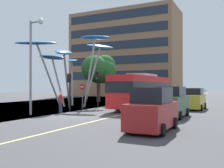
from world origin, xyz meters
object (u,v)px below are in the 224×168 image
object	(u,v)px
traffic_light_kerb_far	(98,82)
car_parked_mid	(172,103)
traffic_light_opposite	(127,84)
car_parked_far	(194,99)
red_bus	(142,90)
leaf_sculpture	(71,53)
traffic_light_island_mid	(109,83)
pedestrian	(61,103)
no_entry_sign	(82,92)
car_parked_near	(152,110)
traffic_light_kerb_near	(69,84)
street_lamp	(33,54)

from	to	relation	value
traffic_light_kerb_far	car_parked_mid	bearing A→B (deg)	-27.24
traffic_light_opposite	car_parked_far	distance (m)	10.78
red_bus	car_parked_far	xyz separation A→B (m)	(4.72, 1.81, -0.92)
leaf_sculpture	traffic_light_island_mid	bearing A→B (deg)	57.85
leaf_sculpture	pedestrian	world-z (taller)	leaf_sculpture
leaf_sculpture	no_entry_sign	distance (m)	4.88
traffic_light_island_mid	car_parked_near	xyz separation A→B (m)	(9.88, -14.49, -1.60)
leaf_sculpture	traffic_light_kerb_far	size ratio (longest dim) A/B	2.65
traffic_light_kerb_far	no_entry_sign	bearing A→B (deg)	-125.30
car_parked_mid	no_entry_sign	distance (m)	10.32
traffic_light_kerb_far	car_parked_far	bearing A→B (deg)	17.01
traffic_light_island_mid	car_parked_mid	distance (m)	12.64
traffic_light_kerb_near	traffic_light_island_mid	distance (m)	8.04
leaf_sculpture	car_parked_far	xyz separation A→B (m)	(12.46, 3.19, -4.92)
car_parked_far	no_entry_sign	xyz separation A→B (m)	(-10.29, -4.24, 0.69)
leaf_sculpture	car_parked_far	bearing A→B (deg)	14.35
red_bus	traffic_light_kerb_far	distance (m)	4.77
red_bus	traffic_light_kerb_far	bearing A→B (deg)	-167.25
traffic_light_opposite	traffic_light_kerb_near	bearing A→B (deg)	-92.06
traffic_light_kerb_near	no_entry_sign	size ratio (longest dim) A/B	1.36
car_parked_mid	car_parked_far	distance (m)	7.40
traffic_light_kerb_near	car_parked_far	world-z (taller)	traffic_light_kerb_near
traffic_light_opposite	red_bus	bearing A→B (deg)	-56.04
traffic_light_kerb_far	car_parked_mid	size ratio (longest dim) A/B	0.87
traffic_light_island_mid	car_parked_mid	world-z (taller)	traffic_light_island_mid
car_parked_far	street_lamp	size ratio (longest dim) A/B	0.60
traffic_light_opposite	car_parked_mid	bearing A→B (deg)	-54.54
traffic_light_kerb_far	street_lamp	size ratio (longest dim) A/B	0.50
traffic_light_island_mid	pedestrian	distance (m)	9.65
leaf_sculpture	car_parked_near	size ratio (longest dim) A/B	2.47
car_parked_far	pedestrian	distance (m)	12.94
leaf_sculpture	pedestrian	bearing A→B (deg)	-62.79
car_parked_far	traffic_light_opposite	bearing A→B (deg)	151.42
no_entry_sign	leaf_sculpture	bearing A→B (deg)	154.21
no_entry_sign	street_lamp	bearing A→B (deg)	-92.85
red_bus	car_parked_near	distance (m)	12.72
traffic_light_kerb_far	traffic_light_island_mid	xyz separation A→B (m)	(-0.59, 3.74, -0.08)
traffic_light_kerb_far	car_parked_near	world-z (taller)	traffic_light_kerb_far
car_parked_near	leaf_sculpture	bearing A→B (deg)	140.09
no_entry_sign	car_parked_far	bearing A→B (deg)	22.39
traffic_light_kerb_near	car_parked_far	size ratio (longest dim) A/B	0.75
red_bus	traffic_light_opposite	xyz separation A→B (m)	(-4.66, 6.91, 0.63)
traffic_light_kerb_far	traffic_light_opposite	xyz separation A→B (m)	(-0.07, 7.95, -0.17)
leaf_sculpture	street_lamp	bearing A→B (deg)	-76.49
traffic_light_opposite	street_lamp	distance (m)	16.17
street_lamp	pedestrian	xyz separation A→B (m)	(0.93, 2.28, -3.93)
leaf_sculpture	car_parked_far	distance (m)	13.77
pedestrian	car_parked_far	bearing A→B (deg)	41.55
car_parked_far	street_lamp	xyz separation A→B (m)	(-10.62, -10.86, 3.80)
traffic_light_kerb_far	traffic_light_island_mid	bearing A→B (deg)	99.01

